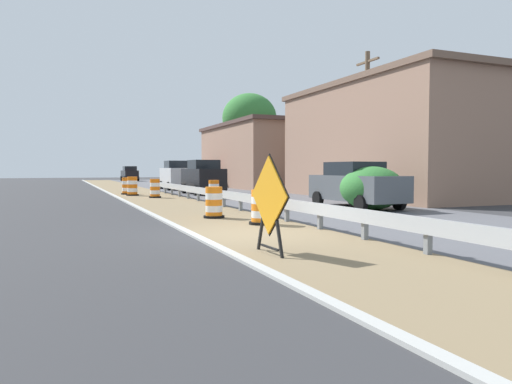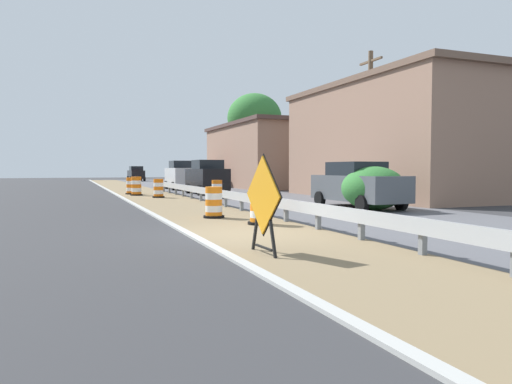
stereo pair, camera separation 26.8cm
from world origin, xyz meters
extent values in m
plane|color=#333335|center=(0.00, 0.00, 0.00)|extent=(160.00, 160.00, 0.00)
cube|color=#7F6B4C|center=(0.58, 0.00, 0.00)|extent=(3.55, 120.00, 0.01)
cube|color=#56565B|center=(6.11, 0.00, 0.00)|extent=(7.52, 120.00, 0.00)
cube|color=#ADADA8|center=(-1.30, 0.00, 0.00)|extent=(0.20, 120.00, 0.11)
cube|color=#ADB2B7|center=(2.10, -0.93, 0.55)|extent=(0.08, 48.65, 0.32)
cube|color=slate|center=(2.18, -3.97, 0.35)|extent=(0.12, 0.12, 0.70)
cube|color=slate|center=(2.18, -1.94, 0.35)|extent=(0.12, 0.12, 0.70)
cube|color=slate|center=(2.18, 0.08, 0.35)|extent=(0.12, 0.12, 0.70)
cube|color=slate|center=(2.18, 2.11, 0.35)|extent=(0.12, 0.12, 0.70)
cube|color=slate|center=(2.18, 4.14, 0.35)|extent=(0.12, 0.12, 0.70)
cube|color=slate|center=(2.18, 6.17, 0.35)|extent=(0.12, 0.12, 0.70)
cube|color=slate|center=(2.18, 8.19, 0.35)|extent=(0.12, 0.12, 0.70)
cube|color=slate|center=(2.18, 10.22, 0.35)|extent=(0.12, 0.12, 0.70)
cube|color=slate|center=(2.18, 12.25, 0.35)|extent=(0.12, 0.12, 0.70)
cube|color=slate|center=(2.18, 14.27, 0.35)|extent=(0.12, 0.12, 0.70)
cube|color=slate|center=(2.18, 16.30, 0.35)|extent=(0.12, 0.12, 0.70)
cube|color=slate|center=(2.18, 18.33, 0.35)|extent=(0.12, 0.12, 0.70)
cube|color=slate|center=(2.18, 20.36, 0.35)|extent=(0.12, 0.12, 0.70)
cube|color=slate|center=(2.18, 22.38, 0.35)|extent=(0.12, 0.12, 0.70)
cube|color=black|center=(-0.55, -3.10, 0.52)|extent=(0.06, 0.39, 1.06)
cube|color=black|center=(-0.58, -2.40, 0.52)|extent=(0.06, 0.39, 1.06)
cube|color=black|center=(-0.57, -2.75, 0.12)|extent=(0.07, 0.72, 0.04)
cube|color=orange|center=(-0.59, -2.75, 1.13)|extent=(0.09, 1.50, 1.50)
cube|color=black|center=(-0.57, -2.75, 1.13)|extent=(0.07, 1.59, 1.59)
cylinder|color=orange|center=(1.16, 1.74, 0.10)|extent=(0.58, 0.58, 0.20)
cylinder|color=white|center=(1.16, 1.74, 0.31)|extent=(0.58, 0.58, 0.20)
cylinder|color=orange|center=(1.16, 1.74, 0.51)|extent=(0.58, 0.58, 0.20)
cylinder|color=white|center=(1.16, 1.74, 0.71)|extent=(0.58, 0.58, 0.20)
cylinder|color=orange|center=(1.16, 1.74, 0.92)|extent=(0.58, 0.58, 0.20)
cylinder|color=black|center=(1.16, 1.74, 0.04)|extent=(0.72, 0.72, 0.08)
cylinder|color=orange|center=(0.43, 4.01, 0.10)|extent=(0.56, 0.56, 0.21)
cylinder|color=white|center=(0.43, 4.01, 0.31)|extent=(0.56, 0.56, 0.21)
cylinder|color=orange|center=(0.43, 4.01, 0.52)|extent=(0.56, 0.56, 0.21)
cylinder|color=white|center=(0.43, 4.01, 0.72)|extent=(0.56, 0.56, 0.21)
cylinder|color=orange|center=(0.43, 4.01, 0.93)|extent=(0.56, 0.56, 0.21)
cylinder|color=black|center=(0.43, 4.01, 0.04)|extent=(0.70, 0.70, 0.08)
cylinder|color=orange|center=(3.47, 13.73, 0.10)|extent=(0.57, 0.57, 0.20)
cylinder|color=white|center=(3.47, 13.73, 0.30)|extent=(0.57, 0.57, 0.20)
cylinder|color=orange|center=(3.47, 13.73, 0.50)|extent=(0.57, 0.57, 0.20)
cylinder|color=white|center=(3.47, 13.73, 0.71)|extent=(0.57, 0.57, 0.20)
cylinder|color=orange|center=(3.47, 13.73, 0.91)|extent=(0.57, 0.57, 0.20)
cylinder|color=black|center=(3.47, 13.73, 0.04)|extent=(0.71, 0.71, 0.08)
cylinder|color=orange|center=(0.66, 15.74, 0.11)|extent=(0.54, 0.54, 0.21)
cylinder|color=white|center=(0.66, 15.74, 0.32)|extent=(0.54, 0.54, 0.21)
cylinder|color=orange|center=(0.66, 15.74, 0.53)|extent=(0.54, 0.54, 0.21)
cylinder|color=white|center=(0.66, 15.74, 0.74)|extent=(0.54, 0.54, 0.21)
cylinder|color=orange|center=(0.66, 15.74, 0.95)|extent=(0.54, 0.54, 0.21)
cylinder|color=black|center=(0.66, 15.74, 0.04)|extent=(0.67, 0.67, 0.08)
cylinder|color=orange|center=(-0.21, 18.41, 0.11)|extent=(0.59, 0.59, 0.23)
cylinder|color=white|center=(-0.21, 18.41, 0.34)|extent=(0.59, 0.59, 0.23)
cylinder|color=orange|center=(-0.21, 18.41, 0.57)|extent=(0.59, 0.59, 0.23)
cylinder|color=white|center=(-0.21, 18.41, 0.80)|extent=(0.59, 0.59, 0.23)
cylinder|color=orange|center=(-0.21, 18.41, 1.03)|extent=(0.59, 0.59, 0.23)
cylinder|color=black|center=(-0.21, 18.41, 0.04)|extent=(0.74, 0.74, 0.08)
cylinder|color=orange|center=(-0.37, 19.92, 0.11)|extent=(0.53, 0.53, 0.21)
cylinder|color=white|center=(-0.37, 19.92, 0.32)|extent=(0.53, 0.53, 0.21)
cylinder|color=orange|center=(-0.37, 19.92, 0.53)|extent=(0.53, 0.53, 0.21)
cylinder|color=white|center=(-0.37, 19.92, 0.75)|extent=(0.53, 0.53, 0.21)
cylinder|color=orange|center=(-0.37, 19.92, 0.96)|extent=(0.53, 0.53, 0.21)
cylinder|color=black|center=(-0.37, 19.92, 0.04)|extent=(0.66, 0.66, 0.08)
cube|color=black|center=(4.27, 53.32, 0.85)|extent=(1.83, 4.07, 1.07)
cube|color=black|center=(4.27, 53.16, 1.67)|extent=(1.60, 1.89, 0.56)
cylinder|color=black|center=(3.37, 54.62, 0.32)|extent=(0.24, 0.65, 0.64)
cylinder|color=black|center=(5.09, 54.67, 0.32)|extent=(0.24, 0.65, 0.64)
cylinder|color=black|center=(3.44, 51.97, 0.32)|extent=(0.24, 0.65, 0.64)
cylinder|color=black|center=(5.17, 52.01, 0.32)|extent=(0.24, 0.65, 0.64)
cube|color=maroon|center=(7.31, 30.33, 0.90)|extent=(2.00, 4.47, 1.17)
cube|color=black|center=(7.31, 30.50, 1.77)|extent=(1.77, 2.07, 0.56)
cylinder|color=black|center=(8.25, 28.85, 0.32)|extent=(0.23, 0.64, 0.64)
cylinder|color=black|center=(6.33, 28.88, 0.32)|extent=(0.23, 0.64, 0.64)
cylinder|color=black|center=(8.30, 31.78, 0.32)|extent=(0.23, 0.64, 0.64)
cylinder|color=black|center=(6.37, 31.81, 0.32)|extent=(0.23, 0.64, 0.64)
cube|color=silver|center=(4.20, 25.77, 1.00)|extent=(1.90, 4.55, 1.36)
cube|color=black|center=(4.20, 25.59, 1.96)|extent=(1.69, 2.10, 0.56)
cylinder|color=black|center=(3.30, 27.27, 0.32)|extent=(0.23, 0.64, 0.64)
cylinder|color=black|center=(5.14, 27.25, 0.32)|extent=(0.23, 0.64, 0.64)
cylinder|color=black|center=(3.26, 24.29, 0.32)|extent=(0.23, 0.64, 0.64)
cylinder|color=black|center=(5.10, 24.26, 0.32)|extent=(0.23, 0.64, 0.64)
cube|color=#4C5156|center=(7.11, 5.61, 0.84)|extent=(1.88, 4.80, 1.03)
cube|color=black|center=(7.11, 5.80, 1.63)|extent=(1.67, 2.22, 0.56)
cylinder|color=black|center=(8.04, 4.05, 0.32)|extent=(0.23, 0.64, 0.64)
cylinder|color=black|center=(6.22, 4.02, 0.32)|extent=(0.23, 0.64, 0.64)
cylinder|color=black|center=(8.00, 7.20, 0.32)|extent=(0.23, 0.64, 0.64)
cylinder|color=black|center=(6.18, 7.17, 0.32)|extent=(0.23, 0.64, 0.64)
cube|color=black|center=(4.22, 18.43, 0.97)|extent=(1.85, 4.31, 1.30)
cube|color=black|center=(4.22, 18.26, 1.90)|extent=(1.63, 2.00, 0.56)
cylinder|color=black|center=(3.30, 19.82, 0.32)|extent=(0.23, 0.64, 0.64)
cylinder|color=black|center=(5.07, 19.86, 0.32)|extent=(0.23, 0.64, 0.64)
cylinder|color=black|center=(3.36, 17.00, 0.32)|extent=(0.23, 0.64, 0.64)
cylinder|color=black|center=(5.13, 17.04, 0.32)|extent=(0.23, 0.64, 0.64)
cube|color=#93705B|center=(12.82, 11.07, 3.06)|extent=(6.17, 13.43, 6.12)
cube|color=brown|center=(12.82, 11.07, 6.27)|extent=(6.42, 13.96, 0.30)
cube|color=#93705B|center=(13.13, 28.22, 2.64)|extent=(8.49, 13.75, 5.28)
cube|color=#4C3833|center=(13.13, 28.22, 5.43)|extent=(8.83, 14.30, 0.30)
cylinder|color=brown|center=(10.17, 9.24, 3.76)|extent=(0.24, 0.24, 7.52)
cube|color=brown|center=(10.17, 9.24, 7.02)|extent=(0.12, 1.80, 0.10)
ellipsoid|color=#337533|center=(7.18, 4.65, 0.86)|extent=(2.52, 2.52, 1.72)
cylinder|color=#4C3D2D|center=(11.76, 29.38, 2.13)|extent=(0.36, 0.36, 4.25)
ellipsoid|color=#337533|center=(11.76, 29.38, 6.22)|extent=(4.92, 4.92, 4.43)
camera|label=1|loc=(-4.27, -11.04, 1.63)|focal=33.46mm
camera|label=2|loc=(-4.03, -11.14, 1.63)|focal=33.46mm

